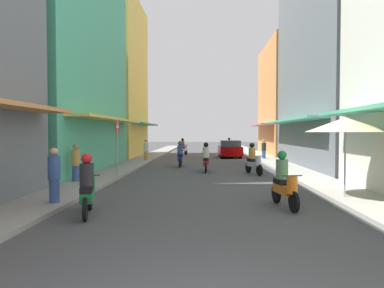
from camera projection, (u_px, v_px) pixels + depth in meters
ground_plane at (205, 163)px, 23.63m from camera, size 107.08×107.08×0.00m
sidewalk_left at (136, 162)px, 23.82m from camera, size 1.77×56.67×0.12m
sidewalk_right at (275, 163)px, 23.45m from camera, size 1.77×56.67×0.12m
building_left_mid at (47, 55)px, 18.90m from camera, size 7.05×11.54×12.66m
building_left_far at (105, 80)px, 29.65m from camera, size 7.05×8.52×13.19m
building_right_mid at (350, 36)px, 20.61m from camera, size 7.05×12.01×15.66m
building_right_far at (298, 100)px, 32.17m from camera, size 7.05×9.49×10.25m
motorbike_orange at (284, 182)px, 9.68m from camera, size 0.59×1.80×1.58m
motorbike_red at (206, 159)px, 18.39m from camera, size 0.55×1.81×1.58m
motorbike_green at (88, 188)px, 8.75m from camera, size 0.65×1.78×1.58m
motorbike_silver at (253, 160)px, 17.34m from camera, size 0.74×1.75×1.58m
motorbike_white at (183, 148)px, 31.73m from camera, size 0.74×1.75×1.58m
motorbike_maroon at (229, 147)px, 34.01m from camera, size 0.68×1.77×1.58m
motorbike_blue at (180, 155)px, 21.27m from camera, size 0.55×1.81×1.58m
parked_car at (230, 149)px, 28.83m from camera, size 1.82×4.13×1.45m
pedestrian_foreground at (264, 150)px, 26.39m from camera, size 0.34×0.34×1.56m
pedestrian_far at (54, 177)px, 9.76m from camera, size 0.34×0.34×1.67m
pedestrian_midway at (146, 150)px, 25.00m from camera, size 0.34×0.34×1.60m
pedestrian_crossing at (76, 164)px, 14.07m from camera, size 0.34×0.34×1.63m
vendor_umbrella at (346, 125)px, 10.61m from camera, size 2.40×2.40×2.55m
street_sign_no_entry at (117, 141)px, 15.73m from camera, size 0.07×0.60×2.65m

